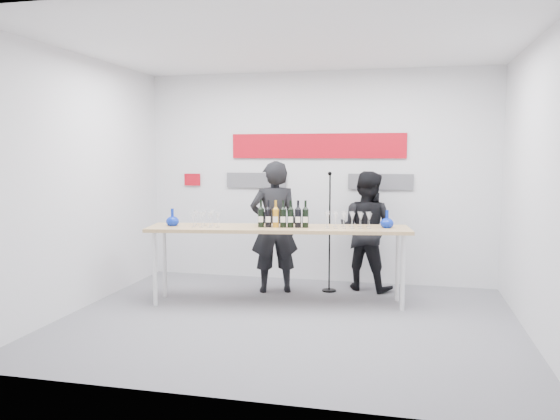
{
  "coord_description": "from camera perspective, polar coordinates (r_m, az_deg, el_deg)",
  "views": [
    {
      "loc": [
        1.24,
        -5.75,
        1.85
      ],
      "look_at": [
        -0.26,
        0.76,
        1.15
      ],
      "focal_mm": 35.0,
      "sensor_mm": 36.0,
      "label": 1
    }
  ],
  "objects": [
    {
      "name": "ground",
      "position": [
        6.17,
        0.8,
        -11.47
      ],
      "size": [
        5.0,
        5.0,
        0.0
      ],
      "primitive_type": "plane",
      "color": "slate",
      "rests_on": "ground"
    },
    {
      "name": "decanter_right",
      "position": [
        6.69,
        11.12,
        -0.91
      ],
      "size": [
        0.16,
        0.16,
        0.21
      ],
      "primitive_type": null,
      "color": "#0823A1",
      "rests_on": "tasting_table"
    },
    {
      "name": "glasses_left",
      "position": [
        6.75,
        -7.85,
        -0.93
      ],
      "size": [
        0.39,
        0.25,
        0.18
      ],
      "color": "silver",
      "rests_on": "tasting_table"
    },
    {
      "name": "glasses_right",
      "position": [
        6.63,
        7.11,
        -1.05
      ],
      "size": [
        0.58,
        0.3,
        0.18
      ],
      "color": "silver",
      "rests_on": "tasting_table"
    },
    {
      "name": "mic_stand",
      "position": [
        7.33,
        5.17,
        -4.74
      ],
      "size": [
        0.19,
        0.19,
        1.61
      ],
      "rotation": [
        0.0,
        0.0,
        0.03
      ],
      "color": "black",
      "rests_on": "ground"
    },
    {
      "name": "decanter_left",
      "position": [
        6.88,
        -11.17,
        -0.73
      ],
      "size": [
        0.16,
        0.16,
        0.21
      ],
      "primitive_type": null,
      "color": "#0823A1",
      "rests_on": "tasting_table"
    },
    {
      "name": "signage",
      "position": [
        7.83,
        3.47,
        5.65
      ],
      "size": [
        3.38,
        0.02,
        0.79
      ],
      "color": "#B40716",
      "rests_on": "back_wall"
    },
    {
      "name": "presenter_right",
      "position": [
        7.47,
        8.99,
        -2.15
      ],
      "size": [
        0.93,
        0.83,
        1.61
      ],
      "primitive_type": "imported",
      "rotation": [
        0.0,
        0.0,
        2.82
      ],
      "color": "black",
      "rests_on": "ground"
    },
    {
      "name": "back_wall",
      "position": [
        7.86,
        3.9,
        3.41
      ],
      "size": [
        5.0,
        0.04,
        3.0
      ],
      "primitive_type": "cube",
      "color": "silver",
      "rests_on": "ground"
    },
    {
      "name": "presenter_left",
      "position": [
        7.23,
        -0.61,
        -1.79
      ],
      "size": [
        0.74,
        0.61,
        1.75
      ],
      "primitive_type": "imported",
      "rotation": [
        0.0,
        0.0,
        3.48
      ],
      "color": "black",
      "rests_on": "ground"
    },
    {
      "name": "tasting_table",
      "position": [
        6.66,
        -0.19,
        -2.39
      ],
      "size": [
        3.24,
        1.12,
        0.95
      ],
      "rotation": [
        0.0,
        0.0,
        0.16
      ],
      "color": "tan",
      "rests_on": "ground"
    },
    {
      "name": "wine_bottles",
      "position": [
        6.59,
        0.33,
        -0.4
      ],
      "size": [
        0.62,
        0.17,
        0.33
      ],
      "rotation": [
        0.0,
        0.0,
        0.16
      ],
      "color": "black",
      "rests_on": "tasting_table"
    }
  ]
}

